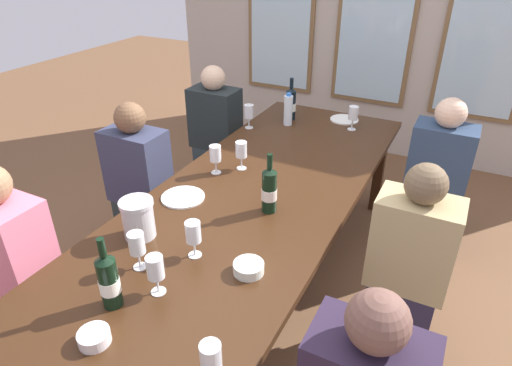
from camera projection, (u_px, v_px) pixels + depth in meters
The scene contains 25 objects.
ground_plane at pixel (256, 291), 2.78m from camera, with size 12.00×12.00×0.00m, color brown.
back_wall_with_windows at pixel (379, 0), 3.96m from camera, with size 4.23×0.10×2.90m.
dining_table at pixel (256, 200), 2.45m from camera, with size 1.03×2.81×0.74m.
white_plate_0 at pixel (344, 120), 3.34m from camera, with size 0.21×0.21×0.01m, color white.
white_plate_1 at pixel (183, 197), 2.35m from camera, with size 0.23×0.23×0.01m, color white.
metal_pitcher at pixel (138, 218), 2.01m from camera, with size 0.16×0.16×0.19m.
wine_bottle_0 at pixel (109, 281), 1.62m from camera, with size 0.08×0.08×0.31m.
wine_bottle_1 at pixel (291, 104), 3.30m from camera, with size 0.08×0.08×0.32m.
wine_bottle_2 at pixel (269, 190), 2.19m from camera, with size 0.08×0.08×0.32m.
tasting_bowl_0 at pixel (94, 337), 1.51m from camera, with size 0.11×0.11×0.05m, color white.
tasting_bowl_1 at pixel (249, 268), 1.83m from camera, with size 0.13×0.13×0.05m, color white.
water_bottle at pixel (288, 110), 3.21m from camera, with size 0.06×0.06×0.24m.
wine_glass_0 at pixel (353, 114), 3.12m from camera, with size 0.07×0.07×0.17m.
wine_glass_1 at pixel (193, 234), 1.88m from camera, with size 0.07×0.07×0.17m.
wine_glass_2 at pixel (241, 151), 2.59m from camera, with size 0.07×0.07×0.17m.
wine_glass_3 at pixel (215, 154), 2.54m from camera, with size 0.07×0.07×0.17m.
wine_glass_4 at pixel (137, 244), 1.81m from camera, with size 0.07×0.07×0.17m.
wine_glass_5 at pixel (155, 269), 1.68m from camera, with size 0.07×0.07×0.17m.
wine_glass_6 at pixel (249, 113), 3.15m from camera, with size 0.07×0.07×0.17m.
wine_glass_7 at pixel (211, 358), 1.32m from camera, with size 0.07×0.07×0.17m.
seated_person_0 at pixel (140, 188), 2.87m from camera, with size 0.38×0.24×1.11m.
seated_person_1 at pixel (407, 270), 2.17m from camera, with size 0.38×0.24×1.11m.
seated_person_2 at pixel (19, 272), 2.16m from camera, with size 0.38×0.24×1.11m.
seated_person_4 at pixel (216, 137), 3.59m from camera, with size 0.38×0.24×1.11m.
seated_person_5 at pixel (435, 182), 2.94m from camera, with size 0.38×0.24×1.11m.
Camera 1 is at (0.95, -1.85, 1.97)m, focal length 30.87 mm.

